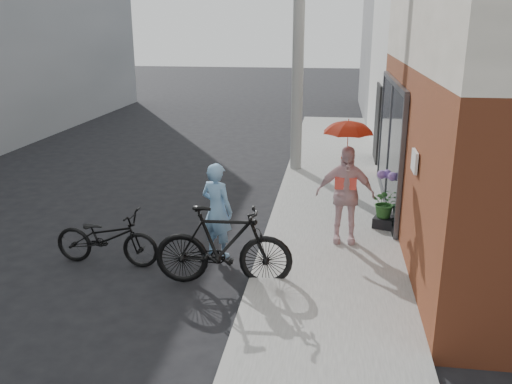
% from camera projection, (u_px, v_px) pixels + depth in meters
% --- Properties ---
extents(ground, '(80.00, 80.00, 0.00)m').
position_uv_depth(ground, '(197.00, 271.00, 8.40)').
color(ground, black).
rests_on(ground, ground).
extents(sidewalk, '(2.20, 24.00, 0.12)m').
position_uv_depth(sidewalk, '(334.00, 228.00, 9.99)').
color(sidewalk, gray).
rests_on(sidewalk, ground).
extents(curb, '(0.12, 24.00, 0.12)m').
position_uv_depth(curb, '(272.00, 225.00, 10.14)').
color(curb, '#9E9E99').
rests_on(curb, ground).
extents(east_building_far, '(8.00, 8.00, 7.00)m').
position_uv_depth(east_building_far, '(469.00, 28.00, 21.50)').
color(east_building_far, slate).
rests_on(east_building_far, ground).
extents(utility_pole, '(0.28, 0.28, 7.00)m').
position_uv_depth(utility_pole, '(299.00, 31.00, 12.87)').
color(utility_pole, '#9E9E99').
rests_on(utility_pole, ground).
extents(officer, '(0.68, 0.58, 1.57)m').
position_uv_depth(officer, '(217.00, 210.00, 8.75)').
color(officer, '#79ABD8').
rests_on(officer, ground).
extents(bike_left, '(1.74, 0.68, 0.90)m').
position_uv_depth(bike_left, '(107.00, 238.00, 8.52)').
color(bike_left, black).
rests_on(bike_left, ground).
extents(bike_right, '(2.04, 0.70, 1.21)m').
position_uv_depth(bike_right, '(223.00, 246.00, 7.81)').
color(bike_right, black).
rests_on(bike_right, ground).
extents(kimono_woman, '(0.98, 0.42, 1.66)m').
position_uv_depth(kimono_woman, '(345.00, 195.00, 9.01)').
color(kimono_woman, beige).
rests_on(kimono_woman, sidewalk).
extents(parasol, '(0.79, 0.79, 0.69)m').
position_uv_depth(parasol, '(348.00, 125.00, 8.65)').
color(parasol, red).
rests_on(parasol, kimono_woman).
extents(planter, '(0.45, 0.45, 0.19)m').
position_uv_depth(planter, '(384.00, 222.00, 9.86)').
color(planter, black).
rests_on(planter, sidewalk).
extents(potted_plant, '(0.51, 0.44, 0.56)m').
position_uv_depth(potted_plant, '(386.00, 203.00, 9.75)').
color(potted_plant, '#285723').
rests_on(potted_plant, planter).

